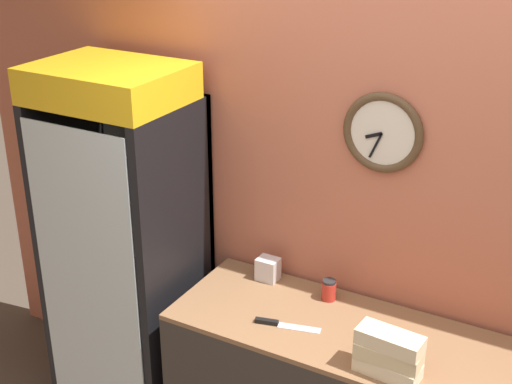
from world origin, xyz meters
TOP-DOWN VIEW (x-y plane):
  - wall_back at (-0.00, 1.24)m, footprint 5.20×0.10m
  - beverage_cooler at (-1.39, 0.92)m, footprint 0.73×0.63m
  - sandwich_stack_bottom at (0.17, 0.66)m, footprint 0.28×0.14m
  - sandwich_stack_middle at (0.17, 0.66)m, footprint 0.28×0.13m
  - sandwich_stack_top at (0.17, 0.66)m, footprint 0.28×0.14m
  - chefs_knife at (-0.40, 0.75)m, footprint 0.31×0.11m
  - condiment_jar at (-0.29, 1.07)m, footprint 0.07×0.07m
  - napkin_dispenser at (-0.64, 1.10)m, footprint 0.11×0.09m

SIDE VIEW (x-z plane):
  - chefs_knife at x=-0.40m, z-range 0.91..0.94m
  - sandwich_stack_bottom at x=0.17m, z-range 0.92..0.99m
  - condiment_jar at x=-0.29m, z-range 0.92..1.02m
  - napkin_dispenser at x=-0.64m, z-range 0.92..1.04m
  - sandwich_stack_middle at x=0.17m, z-range 0.99..1.05m
  - sandwich_stack_top at x=0.17m, z-range 1.05..1.12m
  - beverage_cooler at x=-1.39m, z-range 0.08..2.10m
  - wall_back at x=0.00m, z-range 0.00..2.70m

